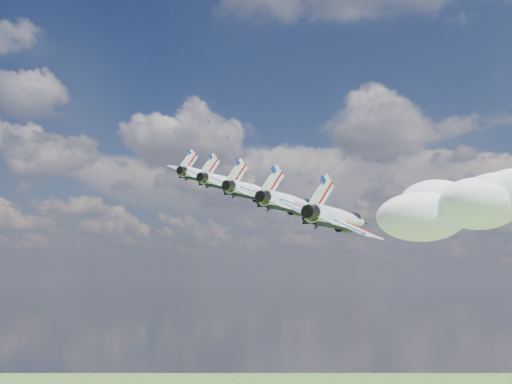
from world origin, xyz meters
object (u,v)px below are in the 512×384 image
at_px(jet_2, 256,192).
at_px(jet_1, 228,183).
at_px(jet_0, 206,176).
at_px(jet_3, 292,203).
at_px(jet_4, 340,218).

bearing_deg(jet_2, jet_1, 143.25).
distance_m(jet_1, jet_2, 11.67).
height_order(jet_0, jet_1, jet_0).
relative_size(jet_1, jet_2, 1.00).
bearing_deg(jet_0, jet_3, -36.75).
distance_m(jet_0, jet_4, 46.67).
distance_m(jet_1, jet_4, 35.00).
relative_size(jet_0, jet_1, 1.00).
distance_m(jet_2, jet_4, 23.33).
height_order(jet_0, jet_4, jet_0).
distance_m(jet_2, jet_3, 11.67).
height_order(jet_0, jet_2, jet_0).
distance_m(jet_0, jet_3, 35.00).
xyz_separation_m(jet_3, jet_4, (8.04, -7.99, -2.78)).
relative_size(jet_1, jet_4, 1.00).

